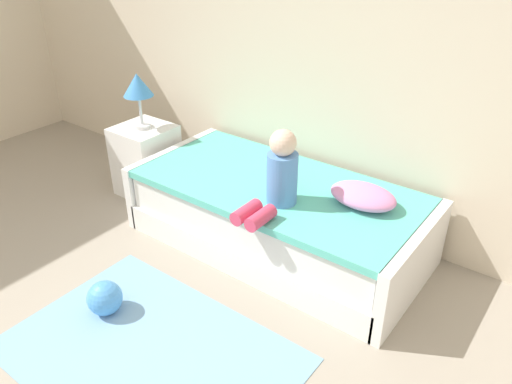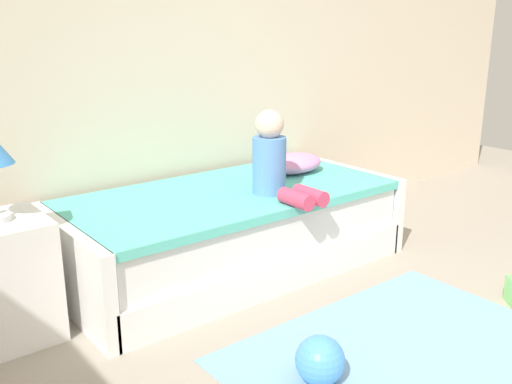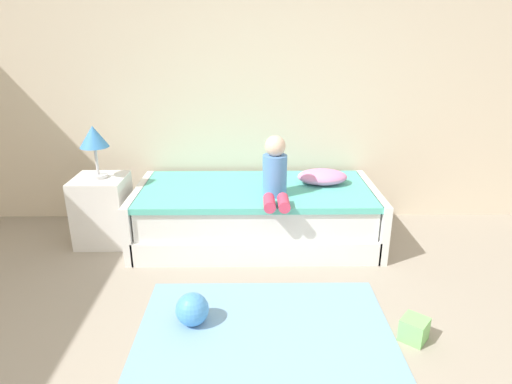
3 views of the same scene
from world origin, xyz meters
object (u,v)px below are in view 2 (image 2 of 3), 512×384
Objects in this scene: pillow at (293,163)px; toy_ball at (320,360)px; nightstand at (3,280)px; child_figure at (275,161)px; bed at (231,230)px.

pillow is 1.73m from toy_ball.
nightstand is 1.54m from toy_ball.
toy_ball is at bearing -119.96° from child_figure.
nightstand is 1.97m from pillow.
child_figure is 0.57m from pillow.
nightstand is 1.36× the size of pillow.
toy_ball is at bearing -52.40° from nightstand.
child_figure is at bearing -55.92° from bed.
nightstand is at bearing 171.81° from child_figure.
child_figure is at bearing 60.04° from toy_ball.
child_figure reaches higher than nightstand.
nightstand is at bearing 127.60° from toy_ball.
bed is 1.30m from toy_ball.
bed is 0.54m from child_figure.
child_figure is 1.16× the size of pillow.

